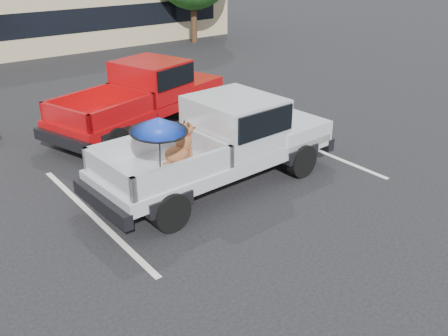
{
  "coord_description": "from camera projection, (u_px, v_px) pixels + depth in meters",
  "views": [
    {
      "loc": [
        -6.14,
        -6.3,
        4.91
      ],
      "look_at": [
        -1.32,
        -0.02,
        1.3
      ],
      "focal_mm": 40.0,
      "sensor_mm": 36.0,
      "label": 1
    }
  ],
  "objects": [
    {
      "name": "silver_pickup",
      "position": [
        227.0,
        137.0,
        10.78
      ],
      "size": [
        5.79,
        2.35,
        2.06
      ],
      "rotation": [
        0.0,
        0.0,
        0.05
      ],
      "color": "black",
      "rests_on": "ground"
    },
    {
      "name": "stripe_left",
      "position": [
        93.0,
        216.0,
        9.77
      ],
      "size": [
        0.12,
        5.0,
        0.01
      ],
      "primitive_type": "cube",
      "color": "silver",
      "rests_on": "ground"
    },
    {
      "name": "stripe_right",
      "position": [
        307.0,
        146.0,
        13.09
      ],
      "size": [
        0.12,
        5.0,
        0.01
      ],
      "primitive_type": "cube",
      "color": "silver",
      "rests_on": "ground"
    },
    {
      "name": "ground",
      "position": [
        275.0,
        210.0,
        9.99
      ],
      "size": [
        90.0,
        90.0,
        0.0
      ],
      "primitive_type": "plane",
      "color": "black",
      "rests_on": "ground"
    },
    {
      "name": "red_pickup",
      "position": [
        148.0,
        91.0,
        14.2
      ],
      "size": [
        5.95,
        3.53,
        1.85
      ],
      "rotation": [
        0.0,
        0.0,
        0.3
      ],
      "color": "black",
      "rests_on": "ground"
    }
  ]
}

